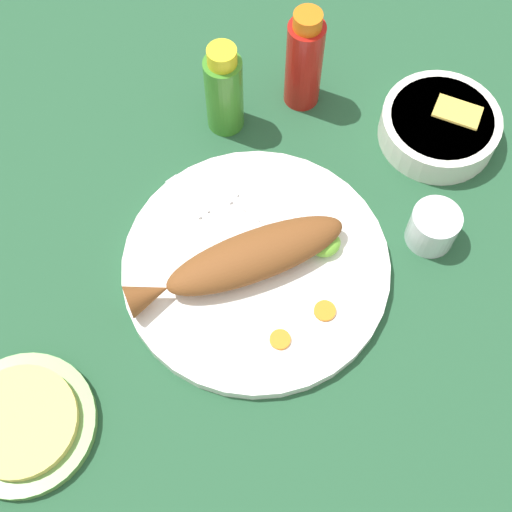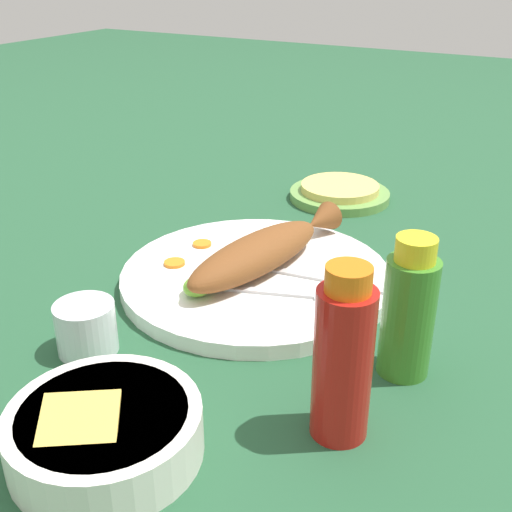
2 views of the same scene
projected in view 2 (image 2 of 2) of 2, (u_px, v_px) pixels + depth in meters
The scene contains 14 objects.
ground_plane at pixel (256, 284), 0.79m from camera, with size 4.00×4.00×0.00m, color #235133.
main_plate at pixel (256, 277), 0.79m from camera, with size 0.33×0.33×0.02m, color white.
fried_fish at pixel (264, 250), 0.78m from camera, with size 0.28×0.10×0.04m.
fork_near at pixel (324, 279), 0.76m from camera, with size 0.04×0.19×0.00m.
fork_far at pixel (307, 295), 0.72m from camera, with size 0.07×0.18×0.00m.
carrot_slice_near at pixel (202, 244), 0.85m from camera, with size 0.02×0.02×0.00m, color orange.
carrot_slice_mid at pixel (174, 263), 0.80m from camera, with size 0.03×0.03×0.00m, color orange.
lime_wedge_main at pixel (198, 286), 0.72m from camera, with size 0.04×0.03×0.02m, color #6BB233.
hot_sauce_bottle_red at pixel (343, 358), 0.52m from camera, with size 0.05×0.05×0.16m.
hot_sauce_bottle_green at pixel (408, 311), 0.60m from camera, with size 0.05×0.05×0.14m.
salt_cup at pixel (87, 331), 0.65m from camera, with size 0.06×0.06×0.05m.
guacamole_bowl at pixel (105, 430), 0.51m from camera, with size 0.16×0.16×0.06m.
tortilla_plate at pixel (339, 195), 1.05m from camera, with size 0.16×0.16×0.01m, color #6B9E4C.
tortilla_stack at pixel (340, 188), 1.04m from camera, with size 0.13×0.13×0.01m, color #E0C666.
Camera 2 is at (0.61, 0.34, 0.37)m, focal length 45.00 mm.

